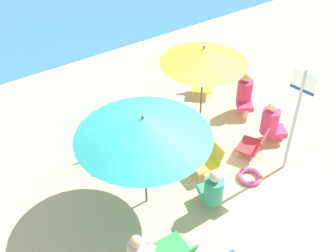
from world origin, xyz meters
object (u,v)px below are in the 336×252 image
(person_c, at_px, (272,122))
(warning_sign, at_px, (297,108))
(beach_chair_e, at_px, (255,144))
(beach_chair_f, at_px, (109,146))
(umbrella_teal, at_px, (143,127))
(beach_chair_a, at_px, (146,139))
(swim_ring, at_px, (250,177))
(umbrella_yellow, at_px, (204,56))
(person_b, at_px, (213,189))
(beach_chair_c, at_px, (203,82))
(beach_chair_b, at_px, (207,158))
(person_a, at_px, (245,93))

(person_c, bearing_deg, warning_sign, -86.12)
(beach_chair_e, bearing_deg, beach_chair_f, 29.09)
(umbrella_teal, height_order, beach_chair_a, umbrella_teal)
(beach_chair_f, bearing_deg, umbrella_teal, 11.70)
(beach_chair_a, xyz_separation_m, swim_ring, (1.21, -1.73, -0.30))
(beach_chair_f, relative_size, person_c, 0.70)
(umbrella_teal, xyz_separation_m, umbrella_yellow, (2.05, 1.11, 0.08))
(person_b, height_order, warning_sign, warning_sign)
(umbrella_teal, distance_m, swim_ring, 2.58)
(beach_chair_c, height_order, swim_ring, beach_chair_c)
(person_b, bearing_deg, beach_chair_c, -19.49)
(person_b, xyz_separation_m, person_c, (2.13, 0.73, 0.02))
(beach_chair_b, relative_size, person_c, 0.64)
(beach_chair_b, distance_m, beach_chair_c, 2.70)
(umbrella_yellow, bearing_deg, person_a, -4.04)
(umbrella_teal, height_order, umbrella_yellow, umbrella_yellow)
(beach_chair_a, relative_size, person_b, 0.73)
(beach_chair_b, relative_size, warning_sign, 0.28)
(beach_chair_a, relative_size, person_a, 0.65)
(beach_chair_a, bearing_deg, beach_chair_e, -41.66)
(person_b, height_order, person_c, person_c)
(swim_ring, bearing_deg, person_c, 29.04)
(beach_chair_b, height_order, beach_chair_f, beach_chair_b)
(beach_chair_e, bearing_deg, warning_sign, 178.27)
(person_b, xyz_separation_m, swim_ring, (1.03, 0.12, -0.40))
(umbrella_yellow, distance_m, swim_ring, 2.45)
(person_b, bearing_deg, warning_sign, -74.75)
(beach_chair_c, relative_size, person_a, 0.72)
(umbrella_teal, relative_size, beach_chair_a, 3.37)
(umbrella_yellow, relative_size, beach_chair_c, 2.75)
(umbrella_teal, distance_m, beach_chair_f, 1.95)
(umbrella_teal, bearing_deg, warning_sign, -16.22)
(beach_chair_e, distance_m, beach_chair_f, 2.84)
(beach_chair_a, distance_m, beach_chair_b, 1.29)
(beach_chair_e, bearing_deg, beach_chair_b, 52.02)
(beach_chair_e, relative_size, swim_ring, 1.46)
(person_b, bearing_deg, person_c, -55.07)
(beach_chair_e, bearing_deg, person_a, -61.79)
(person_c, bearing_deg, umbrella_teal, -152.00)
(beach_chair_a, height_order, warning_sign, warning_sign)
(beach_chair_e, relative_size, person_b, 0.78)
(beach_chair_b, bearing_deg, person_a, -146.52)
(person_a, xyz_separation_m, swim_ring, (-1.33, -1.66, -0.45))
(umbrella_yellow, xyz_separation_m, swim_ring, (-0.15, -1.74, -1.72))
(beach_chair_a, xyz_separation_m, beach_chair_f, (-0.68, 0.27, -0.06))
(beach_chair_e, distance_m, warning_sign, 1.27)
(warning_sign, bearing_deg, beach_chair_f, 129.61)
(beach_chair_c, bearing_deg, beach_chair_b, 6.87)
(umbrella_teal, relative_size, swim_ring, 4.62)
(umbrella_yellow, distance_m, person_b, 2.57)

